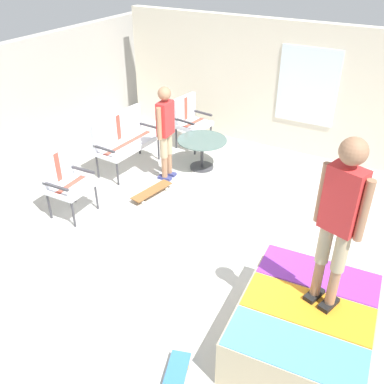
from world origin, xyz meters
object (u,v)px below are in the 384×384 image
object	(u,v)px
patio_bench	(123,136)
patio_table	(202,148)
person_skater	(340,214)
skate_ramp	(307,328)
patio_chair_by_wall	(64,178)
patio_chair_near_house	(189,117)
skateboard_by_bench	(152,191)
person_watching	(166,127)

from	to	relation	value
patio_bench	patio_table	bearing A→B (deg)	-61.82
patio_bench	person_skater	size ratio (longest dim) A/B	0.71
skate_ramp	patio_chair_by_wall	size ratio (longest dim) A/B	2.14
patio_chair_near_house	person_skater	bearing A→B (deg)	-135.04
skate_ramp	skateboard_by_bench	distance (m)	3.58
skateboard_by_bench	patio_table	bearing A→B (deg)	-11.14
patio_chair_near_house	person_skater	size ratio (longest dim) A/B	0.57
skate_ramp	person_watching	xyz separation A→B (m)	(2.40, 3.24, 0.67)
patio_table	person_skater	bearing A→B (deg)	-134.62
person_skater	skateboard_by_bench	size ratio (longest dim) A/B	2.18
patio_chair_by_wall	patio_bench	bearing A→B (deg)	5.25
person_watching	person_skater	bearing A→B (deg)	-124.46
patio_bench	patio_table	xyz separation A→B (m)	(0.68, -1.26, -0.21)
person_watching	person_skater	distance (m)	4.06
skate_ramp	patio_table	world-z (taller)	skate_ramp
skate_ramp	skateboard_by_bench	size ratio (longest dim) A/B	2.65
patio_chair_near_house	skateboard_by_bench	size ratio (longest dim) A/B	1.24
patio_chair_by_wall	person_skater	size ratio (longest dim) A/B	0.57
patio_chair_near_house	person_watching	world-z (taller)	person_watching
patio_bench	patio_table	size ratio (longest dim) A/B	1.42
patio_bench	person_watching	size ratio (longest dim) A/B	0.77
patio_chair_near_house	patio_bench	bearing A→B (deg)	158.08
patio_table	person_watching	xyz separation A→B (m)	(-0.63, 0.37, 0.56)
person_skater	patio_bench	bearing A→B (deg)	62.18
patio_chair_near_house	patio_table	bearing A→B (deg)	-136.72
patio_bench	patio_chair_near_house	distance (m)	1.53
patio_chair_by_wall	skateboard_by_bench	distance (m)	1.45
skate_ramp	patio_chair_near_house	bearing A→B (deg)	43.43
person_skater	skateboard_by_bench	world-z (taller)	person_skater
person_watching	skateboard_by_bench	bearing A→B (deg)	-169.98
person_watching	person_skater	size ratio (longest dim) A/B	0.92
person_watching	skateboard_by_bench	distance (m)	1.10
patio_chair_near_house	skateboard_by_bench	world-z (taller)	patio_chair_near_house
skate_ramp	patio_chair_by_wall	xyz separation A→B (m)	(0.70, 3.98, 0.32)
patio_chair_near_house	person_watching	distance (m)	1.45
skate_ramp	patio_bench	size ratio (longest dim) A/B	1.70
skate_ramp	patio_table	xyz separation A→B (m)	(3.03, 2.87, 0.11)
patio_chair_by_wall	person_skater	xyz separation A→B (m)	(-0.57, -4.04, 1.03)
person_watching	skateboard_by_bench	world-z (taller)	person_watching
skateboard_by_bench	patio_chair_by_wall	bearing A→B (deg)	140.38
person_watching	patio_chair_near_house	bearing A→B (deg)	13.44
patio_table	patio_chair_by_wall	bearing A→B (deg)	154.40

